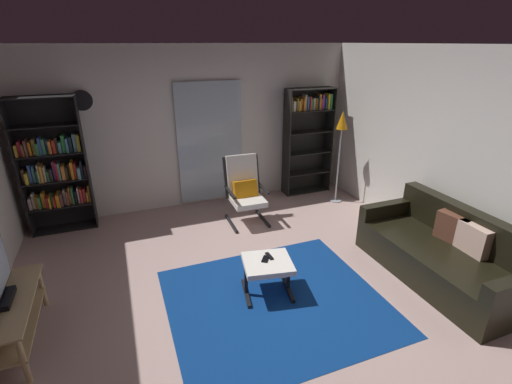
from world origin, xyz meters
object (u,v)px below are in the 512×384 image
at_px(bookshelf_near_sofa, 307,133).
at_px(lounge_armchair, 245,188).
at_px(cell_phone, 266,259).
at_px(wall_clock, 82,100).
at_px(tv_stand, 5,318).
at_px(ottoman, 268,267).
at_px(bookshelf_near_tv, 55,169).
at_px(leather_sofa, 444,255).
at_px(floor_lamp_by_shelf, 341,130).
at_px(tv_remote, 269,256).

relative_size(bookshelf_near_sofa, lounge_armchair, 1.85).
height_order(cell_phone, wall_clock, wall_clock).
bearing_deg(bookshelf_near_sofa, tv_stand, -150.67).
distance_m(ottoman, wall_clock, 3.56).
relative_size(bookshelf_near_tv, wall_clock, 6.76).
bearing_deg(leather_sofa, lounge_armchair, 126.51).
xyz_separation_m(bookshelf_near_tv, floor_lamp_by_shelf, (4.36, -0.60, 0.32)).
distance_m(tv_stand, tv_remote, 2.56).
bearing_deg(tv_stand, wall_clock, 73.39).
height_order(tv_stand, lounge_armchair, lounge_armchair).
bearing_deg(lounge_armchair, bookshelf_near_sofa, 27.32).
relative_size(cell_phone, floor_lamp_by_shelf, 0.09).
bearing_deg(cell_phone, lounge_armchair, 113.44).
bearing_deg(tv_stand, bookshelf_near_sofa, 29.33).
relative_size(bookshelf_near_tv, tv_remote, 13.62).
bearing_deg(wall_clock, tv_remote, -55.90).
height_order(leather_sofa, wall_clock, wall_clock).
relative_size(bookshelf_near_sofa, floor_lamp_by_shelf, 1.20).
height_order(bookshelf_near_sofa, floor_lamp_by_shelf, bookshelf_near_sofa).
xyz_separation_m(tv_stand, cell_phone, (2.50, -0.09, 0.10)).
xyz_separation_m(tv_stand, tv_remote, (2.56, -0.06, 0.10)).
bearing_deg(bookshelf_near_sofa, bookshelf_near_tv, -179.38).
xyz_separation_m(tv_stand, leather_sofa, (4.58, -0.59, -0.03)).
bearing_deg(floor_lamp_by_shelf, bookshelf_near_sofa, 113.76).
bearing_deg(bookshelf_near_sofa, wall_clock, 177.77).
distance_m(cell_phone, wall_clock, 3.49).
distance_m(bookshelf_near_tv, tv_remote, 3.40).
xyz_separation_m(ottoman, wall_clock, (-1.74, 2.72, 1.51)).
distance_m(lounge_armchair, tv_remote, 1.78).
height_order(bookshelf_near_tv, wall_clock, wall_clock).
height_order(lounge_armchair, tv_remote, lounge_armchair).
bearing_deg(tv_remote, cell_phone, -153.31).
relative_size(leather_sofa, ottoman, 3.27).
bearing_deg(tv_remote, bookshelf_near_sofa, 51.49).
bearing_deg(cell_phone, bookshelf_near_tv, 167.60).
distance_m(leather_sofa, lounge_armchair, 2.85).
bearing_deg(lounge_armchair, leather_sofa, -53.49).
height_order(tv_stand, cell_phone, tv_stand).
bearing_deg(bookshelf_near_sofa, leather_sofa, -85.71).
bearing_deg(leather_sofa, bookshelf_near_sofa, 94.29).
xyz_separation_m(cell_phone, wall_clock, (-1.73, 2.67, 1.43)).
bearing_deg(tv_remote, tv_stand, 175.83).
bearing_deg(ottoman, lounge_armchair, 78.09).
bearing_deg(leather_sofa, tv_remote, 165.25).
relative_size(bookshelf_near_tv, floor_lamp_by_shelf, 1.24).
bearing_deg(floor_lamp_by_shelf, wall_clock, 168.59).
bearing_deg(bookshelf_near_tv, tv_remote, -47.11).
relative_size(bookshelf_near_sofa, wall_clock, 6.53).
bearing_deg(bookshelf_near_tv, floor_lamp_by_shelf, -7.79).
height_order(bookshelf_near_tv, cell_phone, bookshelf_near_tv).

